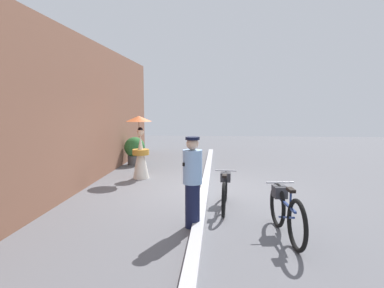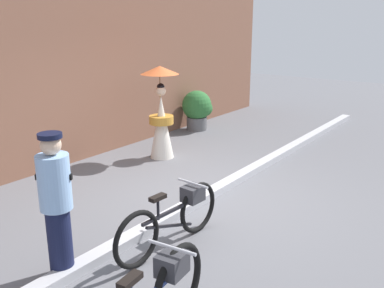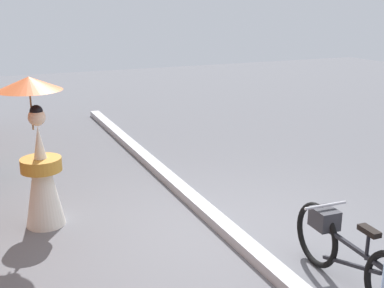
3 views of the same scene
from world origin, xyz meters
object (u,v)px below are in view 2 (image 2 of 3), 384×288
at_px(person_with_parasol, 161,114).
at_px(potted_plant_by_door, 198,108).
at_px(person_officer, 56,203).
at_px(bicycle_near_officer, 173,217).

bearing_deg(person_with_parasol, potted_plant_by_door, 17.95).
distance_m(person_officer, potted_plant_by_door, 6.67).
distance_m(person_officer, person_with_parasol, 4.27).
bearing_deg(potted_plant_by_door, person_with_parasol, -162.05).
xyz_separation_m(person_officer, person_with_parasol, (3.85, 1.84, 0.05)).
distance_m(person_with_parasol, potted_plant_by_door, 2.43).
bearing_deg(person_with_parasol, person_officer, -154.45).
bearing_deg(person_officer, bicycle_near_officer, -26.02).
xyz_separation_m(person_with_parasol, potted_plant_by_door, (2.28, 0.74, -0.36)).
xyz_separation_m(bicycle_near_officer, potted_plant_by_door, (4.92, 3.18, 0.16)).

